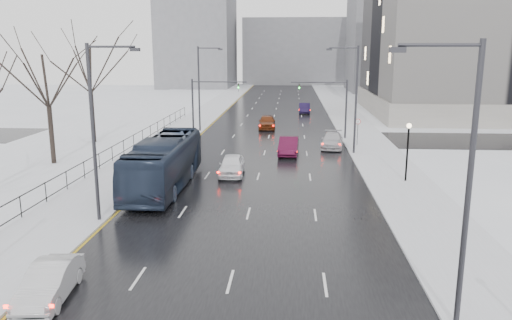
% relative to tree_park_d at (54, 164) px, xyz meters
% --- Properties ---
extents(road, '(16.00, 150.00, 0.04)m').
position_rel_tree_park_d_xyz_m(road, '(17.80, 26.00, 0.02)').
color(road, black).
rests_on(road, ground).
extents(cross_road, '(130.00, 10.00, 0.04)m').
position_rel_tree_park_d_xyz_m(cross_road, '(17.80, 14.00, 0.02)').
color(cross_road, black).
rests_on(cross_road, ground).
extents(sidewalk_left, '(5.00, 150.00, 0.16)m').
position_rel_tree_park_d_xyz_m(sidewalk_left, '(7.30, 26.00, 0.08)').
color(sidewalk_left, silver).
rests_on(sidewalk_left, ground).
extents(sidewalk_right, '(5.00, 150.00, 0.16)m').
position_rel_tree_park_d_xyz_m(sidewalk_right, '(28.30, 26.00, 0.08)').
color(sidewalk_right, silver).
rests_on(sidewalk_right, ground).
extents(park_strip, '(14.00, 150.00, 0.12)m').
position_rel_tree_park_d_xyz_m(park_strip, '(-2.20, 26.00, 0.06)').
color(park_strip, white).
rests_on(park_strip, ground).
extents(tree_park_d, '(8.75, 8.75, 12.50)m').
position_rel_tree_park_d_xyz_m(tree_park_d, '(0.00, 0.00, 0.00)').
color(tree_park_d, black).
rests_on(tree_park_d, ground).
extents(tree_park_e, '(9.45, 9.45, 13.50)m').
position_rel_tree_park_d_xyz_m(tree_park_e, '(-0.40, 10.00, 0.00)').
color(tree_park_e, black).
rests_on(tree_park_e, ground).
extents(iron_fence, '(0.06, 70.00, 1.30)m').
position_rel_tree_park_d_xyz_m(iron_fence, '(4.80, -4.00, 0.91)').
color(iron_fence, black).
rests_on(iron_fence, sidewalk_left).
extents(streetlight_r_near, '(2.95, 0.25, 10.00)m').
position_rel_tree_park_d_xyz_m(streetlight_r_near, '(25.97, -24.00, 5.62)').
color(streetlight_r_near, '#2D2D33').
rests_on(streetlight_r_near, ground).
extents(streetlight_r_mid, '(2.95, 0.25, 10.00)m').
position_rel_tree_park_d_xyz_m(streetlight_r_mid, '(25.97, 6.00, 5.62)').
color(streetlight_r_mid, '#2D2D33').
rests_on(streetlight_r_mid, ground).
extents(streetlight_l_near, '(2.95, 0.25, 10.00)m').
position_rel_tree_park_d_xyz_m(streetlight_l_near, '(9.63, -14.00, 5.62)').
color(streetlight_l_near, '#2D2D33').
rests_on(streetlight_l_near, ground).
extents(streetlight_l_far, '(2.95, 0.25, 10.00)m').
position_rel_tree_park_d_xyz_m(streetlight_l_far, '(9.63, 18.00, 5.62)').
color(streetlight_l_far, '#2D2D33').
rests_on(streetlight_l_far, ground).
extents(lamppost_r_mid, '(0.36, 0.36, 4.28)m').
position_rel_tree_park_d_xyz_m(lamppost_r_mid, '(28.80, -4.00, 2.94)').
color(lamppost_r_mid, black).
rests_on(lamppost_r_mid, sidewalk_right).
extents(mast_signal_right, '(6.10, 0.33, 6.50)m').
position_rel_tree_park_d_xyz_m(mast_signal_right, '(25.13, 14.00, 4.11)').
color(mast_signal_right, '#2D2D33').
rests_on(mast_signal_right, ground).
extents(mast_signal_left, '(6.10, 0.33, 6.50)m').
position_rel_tree_park_d_xyz_m(mast_signal_left, '(10.47, 14.00, 4.11)').
color(mast_signal_left, '#2D2D33').
rests_on(mast_signal_left, ground).
extents(no_uturn_sign, '(0.60, 0.06, 2.70)m').
position_rel_tree_park_d_xyz_m(no_uturn_sign, '(27.00, 10.00, 2.30)').
color(no_uturn_sign, '#2D2D33').
rests_on(no_uturn_sign, sidewalk_right).
extents(civic_building, '(41.00, 31.00, 24.80)m').
position_rel_tree_park_d_xyz_m(civic_building, '(52.80, 38.00, 11.21)').
color(civic_building, gray).
rests_on(civic_building, ground).
extents(bldg_far_right, '(24.00, 20.00, 22.00)m').
position_rel_tree_park_d_xyz_m(bldg_far_right, '(45.80, 81.00, 11.00)').
color(bldg_far_right, slate).
rests_on(bldg_far_right, ground).
extents(bldg_far_left, '(18.00, 22.00, 28.00)m').
position_rel_tree_park_d_xyz_m(bldg_far_left, '(-4.20, 91.00, 14.00)').
color(bldg_far_left, slate).
rests_on(bldg_far_left, ground).
extents(bldg_far_center, '(30.00, 18.00, 18.00)m').
position_rel_tree_park_d_xyz_m(bldg_far_center, '(21.80, 106.00, 9.00)').
color(bldg_far_center, slate).
rests_on(bldg_far_center, ground).
extents(sedan_left_near, '(1.92, 4.42, 1.41)m').
position_rel_tree_park_d_xyz_m(sedan_left_near, '(10.92, -22.98, 0.75)').
color(sedan_left_near, silver).
rests_on(sedan_left_near, road).
extents(bus, '(3.12, 12.91, 3.59)m').
position_rel_tree_park_d_xyz_m(bus, '(11.39, -6.70, 1.83)').
color(bus, '#212C40').
rests_on(bus, road).
extents(sedan_center_near, '(1.97, 4.69, 1.59)m').
position_rel_tree_park_d_xyz_m(sedan_center_near, '(15.71, -2.76, 0.83)').
color(sedan_center_near, white).
rests_on(sedan_center_near, road).
extents(sedan_right_near, '(1.97, 5.07, 1.64)m').
position_rel_tree_park_d_xyz_m(sedan_right_near, '(20.08, 5.33, 0.86)').
color(sedan_right_near, '#480C28').
rests_on(sedan_right_near, road).
extents(sedan_right_far, '(2.68, 5.33, 1.48)m').
position_rel_tree_park_d_xyz_m(sedan_right_far, '(24.39, 8.98, 0.78)').
color(sedan_right_far, '#B7B6BC').
rests_on(sedan_right_far, road).
extents(sedan_center_far, '(2.17, 5.09, 1.72)m').
position_rel_tree_park_d_xyz_m(sedan_center_far, '(17.30, 20.67, 0.90)').
color(sedan_center_far, '#672B11').
rests_on(sedan_center_far, road).
extents(sedan_right_distant, '(1.68, 4.71, 1.55)m').
position_rel_tree_park_d_xyz_m(sedan_right_distant, '(22.30, 36.51, 0.81)').
color(sedan_right_distant, '#1C1237').
rests_on(sedan_right_distant, road).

